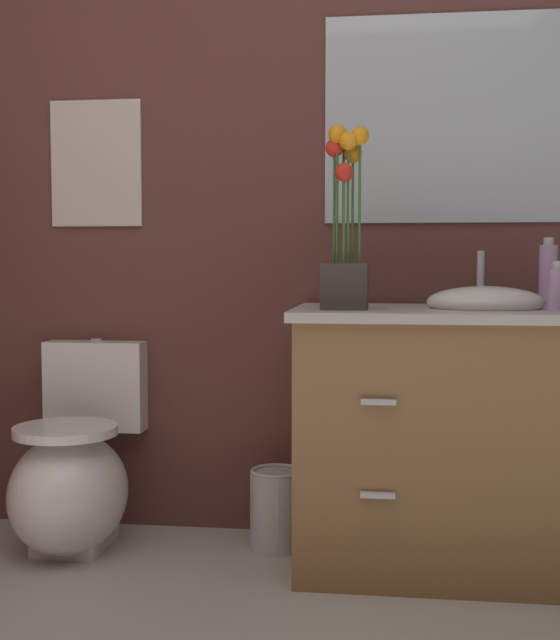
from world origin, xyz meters
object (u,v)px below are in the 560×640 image
(wall_poster, at_px, (96,163))
(trash_bin, at_px, (277,509))
(flower_vase, at_px, (345,242))
(vanity_cabinet, at_px, (445,436))
(toilet, at_px, (74,477))
(soap_bottle, at_px, (557,289))
(wall_mirror, at_px, (443,119))
(lotion_bottle, at_px, (548,275))

(wall_poster, bearing_deg, trash_bin, -15.19)
(trash_bin, relative_size, wall_poster, 0.61)
(trash_bin, bearing_deg, wall_poster, 164.81)
(flower_vase, bearing_deg, vanity_cabinet, 15.24)
(toilet, height_order, wall_poster, wall_poster)
(soap_bottle, height_order, wall_poster, wall_poster)
(toilet, bearing_deg, flower_vase, -6.92)
(soap_bottle, height_order, wall_mirror, wall_mirror)
(vanity_cabinet, distance_m, lotion_bottle, 0.61)
(trash_bin, bearing_deg, soap_bottle, -14.79)
(vanity_cabinet, xyz_separation_m, trash_bin, (-0.55, 0.11, -0.29))
(trash_bin, bearing_deg, vanity_cabinet, -11.33)
(trash_bin, bearing_deg, flower_vase, -39.42)
(lotion_bottle, bearing_deg, wall_mirror, 151.89)
(lotion_bottle, bearing_deg, vanity_cabinet, -159.61)
(vanity_cabinet, bearing_deg, lotion_bottle, 20.39)
(toilet, height_order, wall_mirror, wall_mirror)
(toilet, distance_m, soap_bottle, 1.67)
(wall_poster, bearing_deg, vanity_cabinet, -13.48)
(soap_bottle, bearing_deg, toilet, 174.69)
(vanity_cabinet, bearing_deg, trash_bin, 168.67)
(vanity_cabinet, xyz_separation_m, soap_bottle, (0.31, -0.12, 0.47))
(toilet, distance_m, flower_vase, 1.21)
(flower_vase, height_order, wall_poster, wall_poster)
(flower_vase, bearing_deg, lotion_bottle, 17.90)
(wall_poster, xyz_separation_m, wall_mirror, (1.22, 0.00, 0.13))
(toilet, xyz_separation_m, wall_mirror, (1.22, 0.27, 1.21))
(vanity_cabinet, height_order, flower_vase, flower_vase)
(lotion_bottle, bearing_deg, trash_bin, -179.32)
(toilet, bearing_deg, lotion_bottle, 3.46)
(toilet, relative_size, wall_mirror, 0.86)
(soap_bottle, xyz_separation_m, wall_poster, (-1.54, 0.41, 0.43))
(flower_vase, distance_m, lotion_bottle, 0.67)
(toilet, xyz_separation_m, flower_vase, (0.92, -0.11, 0.78))
(vanity_cabinet, distance_m, wall_poster, 1.55)
(wall_poster, relative_size, wall_mirror, 0.56)
(wall_poster, bearing_deg, toilet, -90.00)
(toilet, distance_m, lotion_bottle, 1.70)
(soap_bottle, bearing_deg, wall_poster, 165.03)
(soap_bottle, bearing_deg, flower_vase, 177.08)
(vanity_cabinet, bearing_deg, toilet, 178.77)
(flower_vase, relative_size, trash_bin, 2.04)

